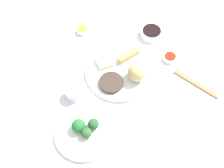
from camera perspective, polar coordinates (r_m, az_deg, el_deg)
The scene contains 18 objects.
tabletop at distance 1.01m, azimuth 3.98°, elevation 1.93°, with size 2.20×2.20×0.02m, color white.
main_plate at distance 1.00m, azimuth 1.94°, elevation 3.20°, with size 0.30×0.30×0.02m, color white.
rice_scoop at distance 0.94m, azimuth 6.19°, elevation 2.90°, with size 0.08×0.08×0.08m, color tan.
spring_roll at distance 1.02m, azimuth 4.02°, elevation 7.03°, with size 0.11×0.03×0.03m, color tan.
crab_rangoon_wonton at distance 1.01m, azimuth -1.96°, elevation 5.47°, with size 0.06×0.07×0.02m, color beige.
stir_fry_heap at distance 0.95m, azimuth -0.23°, elevation 0.35°, with size 0.10×0.10×0.02m, color #3D2F27.
broccoli_plate at distance 0.88m, azimuth -6.83°, elevation -11.57°, with size 0.22×0.22×0.01m, color white.
broccoli_floret_0 at distance 0.86m, azimuth -4.61°, elevation -9.79°, with size 0.04×0.04×0.04m, color #2A572E.
broccoli_floret_1 at distance 0.86m, azimuth -8.29°, elevation -10.17°, with size 0.05×0.05×0.05m, color #236D30.
broccoli_floret_2 at distance 0.85m, azimuth -6.35°, elevation -11.88°, with size 0.04×0.04×0.04m, color #335C2D.
soy_sauce_bowl at distance 1.14m, azimuth 9.69°, elevation 12.33°, with size 0.10×0.10×0.03m, color white.
soy_sauce_bowl_liquid at distance 1.13m, azimuth 9.82°, elevation 12.92°, with size 0.09×0.09×0.00m, color black.
sauce_ramekin_sweet_and_sour at distance 1.07m, azimuth 14.10°, elevation 6.28°, with size 0.06×0.06×0.02m, color white.
sauce_ramekin_sweet_and_sour_liquid at distance 1.06m, azimuth 14.24°, elevation 6.69°, with size 0.05×0.05×0.00m, color red.
sauce_ramekin_hot_mustard at distance 1.16m, azimuth -7.24°, elevation 13.02°, with size 0.06×0.06×0.02m, color white.
sauce_ramekin_hot_mustard_liquid at distance 1.15m, azimuth -7.31°, elevation 13.46°, with size 0.05×0.05×0.00m, color gold.
teacup at distance 0.94m, azimuth -9.39°, elevation -2.06°, with size 0.07×0.07×0.05m, color silver.
chopsticks_pair at distance 1.03m, azimuth 20.01°, elevation 0.13°, with size 0.21×0.02×0.01m, color #AB7245.
Camera 1 is at (-0.29, -0.47, 0.85)m, focal length 37.00 mm.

